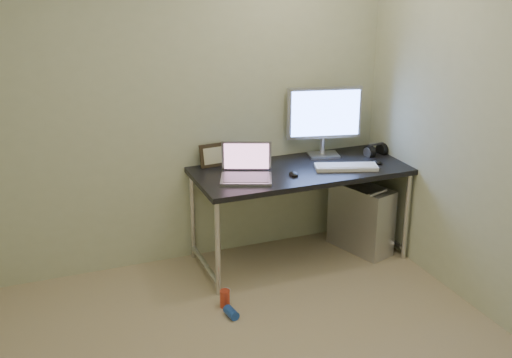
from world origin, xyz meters
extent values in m
cube|color=beige|center=(0.00, 1.75, 1.25)|extent=(3.50, 0.02, 2.50)
cube|color=black|center=(0.94, 1.40, 0.73)|extent=(1.62, 0.71, 0.04)
cylinder|color=silver|center=(0.17, 1.08, 0.35)|extent=(0.04, 0.04, 0.71)
cylinder|color=silver|center=(0.17, 1.71, 0.35)|extent=(0.04, 0.04, 0.71)
cylinder|color=silver|center=(1.71, 1.08, 0.35)|extent=(0.04, 0.04, 0.71)
cylinder|color=silver|center=(1.71, 1.71, 0.35)|extent=(0.04, 0.04, 0.71)
cylinder|color=silver|center=(0.17, 1.40, 0.08)|extent=(0.04, 0.63, 0.04)
cylinder|color=silver|center=(1.71, 1.40, 0.08)|extent=(0.04, 0.63, 0.04)
cube|color=silver|center=(1.47, 1.36, 0.27)|extent=(0.38, 0.57, 0.55)
cylinder|color=silver|center=(1.47, 1.14, 0.57)|extent=(0.19, 0.08, 0.03)
cylinder|color=silver|center=(1.47, 1.58, 0.57)|extent=(0.19, 0.08, 0.03)
cylinder|color=black|center=(1.42, 1.70, 0.40)|extent=(0.01, 0.16, 0.69)
cylinder|color=black|center=(1.51, 1.68, 0.38)|extent=(0.02, 0.11, 0.71)
cylinder|color=red|center=(0.16, 0.90, 0.06)|extent=(0.08, 0.08, 0.13)
cylinder|color=silver|center=(0.16, 0.91, 0.06)|extent=(0.07, 0.07, 0.13)
cylinder|color=blue|center=(0.15, 0.77, 0.03)|extent=(0.08, 0.13, 0.06)
cube|color=silver|center=(0.46, 1.30, 0.76)|extent=(0.43, 0.37, 0.02)
cube|color=slate|center=(0.46, 1.30, 0.77)|extent=(0.38, 0.32, 0.00)
cube|color=gray|center=(0.52, 1.44, 0.89)|extent=(0.36, 0.18, 0.23)
cube|color=#825370|center=(0.52, 1.43, 0.89)|extent=(0.32, 0.16, 0.20)
cube|color=silver|center=(1.24, 1.61, 0.76)|extent=(0.27, 0.22, 0.02)
cylinder|color=silver|center=(1.24, 1.63, 0.83)|extent=(0.04, 0.04, 0.13)
cube|color=silver|center=(1.24, 1.62, 1.10)|extent=(0.59, 0.17, 0.41)
cube|color=#5A82F7|center=(1.24, 1.60, 1.10)|extent=(0.53, 0.13, 0.36)
cube|color=white|center=(1.26, 1.26, 0.76)|extent=(0.49, 0.29, 0.03)
ellipsoid|color=black|center=(1.54, 1.29, 0.77)|extent=(0.08, 0.11, 0.04)
ellipsoid|color=black|center=(0.82, 1.27, 0.77)|extent=(0.08, 0.11, 0.04)
cylinder|color=black|center=(1.58, 1.48, 0.78)|extent=(0.06, 0.11, 0.11)
cylinder|color=black|center=(1.71, 1.48, 0.78)|extent=(0.06, 0.11, 0.11)
cube|color=black|center=(1.65, 1.48, 0.84)|extent=(0.14, 0.04, 0.01)
cube|color=black|center=(0.35, 1.68, 0.84)|extent=(0.23, 0.08, 0.18)
cylinder|color=silver|center=(0.59, 1.67, 0.79)|extent=(0.01, 0.01, 0.08)
cylinder|color=white|center=(0.59, 1.67, 0.84)|extent=(0.04, 0.03, 0.04)
camera|label=1|loc=(-1.05, -2.75, 2.33)|focal=45.00mm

